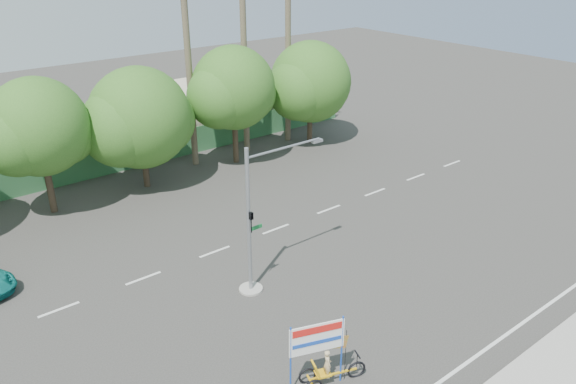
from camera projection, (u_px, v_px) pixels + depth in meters
ground at (350, 310)px, 24.60m from camera, size 120.00×120.00×0.00m
fence at (137, 154)px, 39.51m from camera, size 38.00×0.08×2.00m
building_right at (202, 109)px, 46.90m from camera, size 14.00×8.00×3.60m
tree_left at (38, 131)px, 31.34m from camera, size 6.66×5.60×8.07m
tree_center at (139, 121)px, 34.98m from camera, size 7.62×6.40×7.85m
tree_right at (233, 91)px, 38.62m from camera, size 6.90×5.80×8.36m
tree_far_right at (310, 84)px, 42.82m from camera, size 7.38×6.20×7.94m
palm_tall at (243, 8)px, 38.67m from camera, size 3.73×3.79×17.45m
palm_mid at (288, 19)px, 41.38m from camera, size 3.73×3.79×15.45m
palm_short at (187, 38)px, 36.79m from camera, size 3.73×3.79×14.45m
traffic_signal at (255, 233)px, 24.99m from camera, size 4.72×1.10×7.00m
trike_billboard at (324, 359)px, 20.03m from camera, size 2.85×1.29×2.95m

